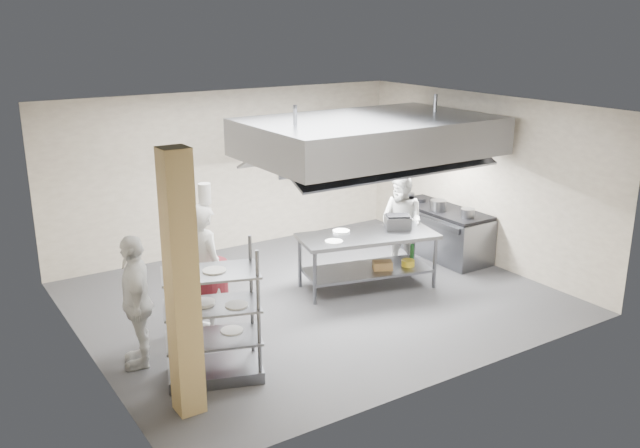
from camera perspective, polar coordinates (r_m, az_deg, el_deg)
floor at (r=10.75m, az=-0.38°, el=-6.28°), size 7.00×7.00×0.00m
ceiling at (r=9.96m, az=-0.42°, el=9.80°), size 7.00×7.00×0.00m
wall_back at (r=12.81m, az=-7.65°, el=4.44°), size 7.00×0.00×7.00m
wall_left at (r=8.95m, az=-19.65°, el=-1.88°), size 0.00×6.00×6.00m
wall_right at (r=12.43m, az=13.36°, el=3.75°), size 0.00×6.00×6.00m
column at (r=7.39m, az=-11.55°, el=-5.14°), size 0.30×0.30×3.00m
exhaust_hood at (r=11.10m, az=4.18°, el=7.36°), size 4.00×2.50×0.60m
hood_strip_a at (r=10.65m, az=0.25°, el=5.25°), size 1.60×0.12×0.04m
hood_strip_b at (r=11.72m, az=7.69°, el=6.17°), size 1.60×0.12×0.04m
wall_shelf at (r=13.52m, az=-0.44°, el=5.25°), size 1.50×0.28×0.04m
island at (r=11.05m, az=3.99°, el=-3.12°), size 2.38×1.43×0.91m
island_worktop at (r=10.91m, az=4.04°, el=-1.03°), size 2.38×1.43×0.06m
island_undershelf at (r=11.10m, az=3.98°, el=-3.88°), size 2.18×1.29×0.04m
pass_rack at (r=8.28m, az=-9.05°, el=-7.43°), size 1.29×0.99×1.70m
cooking_range at (r=12.76m, az=10.12°, el=-0.74°), size 0.80×2.00×0.84m
range_top at (r=12.64m, az=10.22°, el=1.20°), size 0.78×1.96×0.06m
chef_head at (r=9.45m, az=-9.65°, el=-3.75°), size 0.59×0.76×1.87m
chef_line at (r=11.77m, az=6.87°, el=0.10°), size 0.78×0.93×1.71m
chef_plating at (r=8.79m, az=-15.21°, el=-6.26°), size 0.71×1.09×1.72m
griddle at (r=11.26m, az=6.55°, el=0.16°), size 0.51×0.48×0.20m
wicker_basket at (r=11.08m, az=5.29°, el=-3.48°), size 0.37×0.33×0.13m
stockpot at (r=12.42m, az=9.91°, el=1.55°), size 0.28×0.28×0.20m
plate_stack at (r=8.41m, az=-8.96°, el=-9.32°), size 0.28×0.28×0.05m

